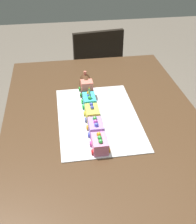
{
  "coord_description": "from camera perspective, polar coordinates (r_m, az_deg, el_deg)",
  "views": [
    {
      "loc": [
        1.2,
        -0.21,
        1.59
      ],
      "look_at": [
        0.03,
        -0.02,
        0.77
      ],
      "focal_mm": 46.25,
      "sensor_mm": 36.0,
      "label": 1
    }
  ],
  "objects": [
    {
      "name": "cake_car_flatbed_turquoise",
      "position": [
        1.54,
        -1.76,
        2.27
      ],
      "size": [
        0.1,
        0.08,
        0.07
      ],
      "color": "#38B7C6",
      "rests_on": "cake_board"
    },
    {
      "name": "ground_plane",
      "position": [
        2.01,
        0.62,
        -18.08
      ],
      "size": [
        8.0,
        8.0,
        0.0
      ],
      "primitive_type": "plane",
      "color": "#6B6054"
    },
    {
      "name": "chair",
      "position": [
        2.52,
        -0.63,
        8.11
      ],
      "size": [
        0.45,
        0.45,
        0.86
      ],
      "rotation": [
        0.0,
        0.0,
        -1.44
      ],
      "color": "black",
      "rests_on": "ground"
    },
    {
      "name": "cake_car_caboose_lavender",
      "position": [
        1.34,
        -0.47,
        -3.03
      ],
      "size": [
        0.1,
        0.08,
        0.07
      ],
      "color": "#AD84E0",
      "rests_on": "cake_board"
    },
    {
      "name": "cake_locomotive",
      "position": [
        1.64,
        -2.35,
        5.17
      ],
      "size": [
        0.14,
        0.08,
        0.12
      ],
      "color": "#472816",
      "rests_on": "cake_board"
    },
    {
      "name": "dining_table",
      "position": [
        1.55,
        0.77,
        -3.7
      ],
      "size": [
        1.4,
        1.0,
        0.74
      ],
      "color": "#4C331E",
      "rests_on": "ground"
    },
    {
      "name": "birthday_candle",
      "position": [
        1.49,
        -1.76,
        4.23
      ],
      "size": [
        0.01,
        0.01,
        0.05
      ],
      "color": "#66D872",
      "rests_on": "cake_car_flatbed_turquoise"
    },
    {
      "name": "cake_car_tanker_lemon",
      "position": [
        1.44,
        -1.16,
        -0.21
      ],
      "size": [
        0.1,
        0.08,
        0.07
      ],
      "color": "#F4E04C",
      "rests_on": "cake_board"
    },
    {
      "name": "cake_board",
      "position": [
        1.46,
        0.0,
        -1.03
      ],
      "size": [
        0.6,
        0.4,
        0.0
      ],
      "primitive_type": "cube",
      "color": "silver",
      "rests_on": "dining_table"
    },
    {
      "name": "cake_car_hopper_bubblegum",
      "position": [
        1.25,
        0.32,
        -6.27
      ],
      "size": [
        0.1,
        0.08,
        0.07
      ],
      "color": "pink",
      "rests_on": "cake_board"
    }
  ]
}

